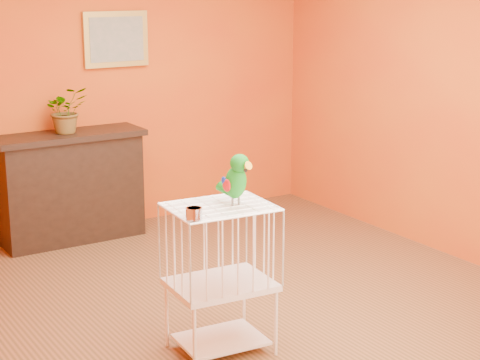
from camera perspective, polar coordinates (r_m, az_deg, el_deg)
ground at (r=5.93m, az=0.57°, el=-8.56°), size 4.50×4.50×0.00m
room_shell at (r=5.51m, az=0.62°, el=6.80°), size 4.50×4.50×4.50m
console_cabinet at (r=7.26m, az=-11.94°, el=-0.48°), size 1.32×0.47×0.98m
potted_plant at (r=7.16m, az=-12.35°, el=4.57°), size 0.37×0.41×0.31m
framed_picture at (r=7.45m, az=-8.80°, el=9.87°), size 0.62×0.04×0.50m
birdcage at (r=5.00m, az=-1.40°, el=-6.92°), size 0.65×0.52×0.95m
feed_cup at (r=4.58m, az=-3.29°, el=-2.39°), size 0.10×0.10×0.07m
parrot at (r=4.84m, az=-0.30°, el=0.10°), size 0.17×0.29×0.32m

